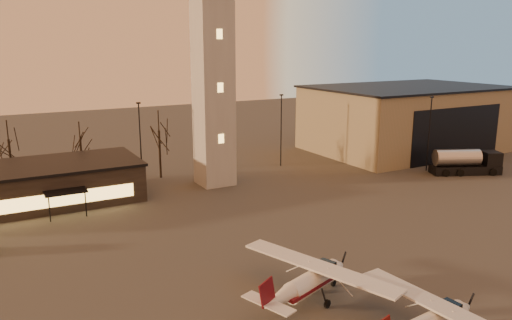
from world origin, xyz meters
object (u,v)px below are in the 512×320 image
(hangar, at_px, (407,118))
(fuel_truck, at_px, (465,164))
(control_tower, at_px, (213,49))
(terminal, at_px, (17,187))
(cessna_rear, at_px, (315,283))

(hangar, height_order, fuel_truck, hangar)
(control_tower, height_order, fuel_truck, control_tower)
(terminal, height_order, fuel_truck, terminal)
(hangar, distance_m, terminal, 58.11)
(control_tower, height_order, hangar, control_tower)
(cessna_rear, height_order, fuel_truck, cessna_rear)
(hangar, xyz_separation_m, cessna_rear, (-41.87, -33.47, -4.01))
(control_tower, bearing_deg, fuel_truck, -20.44)
(terminal, bearing_deg, control_tower, -5.15)
(hangar, bearing_deg, fuel_truck, -107.05)
(control_tower, distance_m, hangar, 37.90)
(control_tower, height_order, cessna_rear, control_tower)
(terminal, distance_m, fuel_truck, 54.93)
(terminal, bearing_deg, hangar, 1.97)
(cessna_rear, distance_m, fuel_truck, 41.16)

